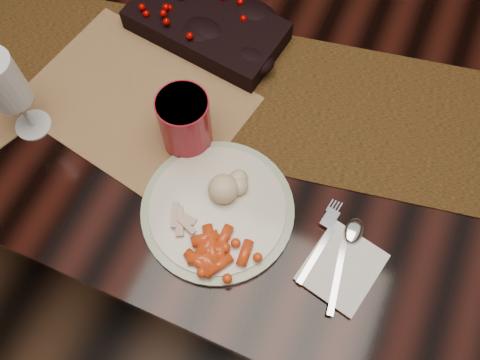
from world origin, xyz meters
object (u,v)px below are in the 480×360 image
at_px(dining_table, 284,171).
at_px(napkin, 342,267).
at_px(dinner_plate, 218,209).
at_px(baby_carrots, 226,249).
at_px(wine_glass, 13,97).
at_px(placemat_main, 136,102).
at_px(turkey_shreds, 180,223).
at_px(mashed_potatoes, 237,179).
at_px(centerpiece, 206,23).
at_px(red_cup, 185,122).

distance_m(dining_table, napkin, 0.53).
bearing_deg(napkin, dining_table, 134.61).
distance_m(dinner_plate, baby_carrots, 0.08).
relative_size(dinner_plate, wine_glass, 1.37).
xyz_separation_m(placemat_main, turkey_shreds, (0.19, -0.19, 0.02)).
height_order(dining_table, mashed_potatoes, mashed_potatoes).
bearing_deg(wine_glass, dinner_plate, -2.87).
bearing_deg(dining_table, centerpiece, 167.40).
xyz_separation_m(turkey_shreds, napkin, (0.28, 0.04, -0.02)).
height_order(baby_carrots, napkin, baby_carrots).
distance_m(placemat_main, napkin, 0.49).
bearing_deg(wine_glass, red_cup, 17.13).
bearing_deg(centerpiece, mashed_potatoes, -56.32).
bearing_deg(red_cup, centerpiece, 107.08).
height_order(dinner_plate, napkin, dinner_plate).
height_order(dining_table, turkey_shreds, turkey_shreds).
relative_size(dining_table, red_cup, 14.40).
distance_m(placemat_main, mashed_potatoes, 0.27).
bearing_deg(red_cup, mashed_potatoes, -23.83).
distance_m(turkey_shreds, red_cup, 0.18).
xyz_separation_m(centerpiece, placemat_main, (-0.06, -0.21, -0.03)).
height_order(napkin, wine_glass, wine_glass).
relative_size(turkey_shreds, wine_glass, 0.35).
bearing_deg(wine_glass, baby_carrots, -10.81).
height_order(centerpiece, red_cup, red_cup).
distance_m(centerpiece, turkey_shreds, 0.42).
bearing_deg(turkey_shreds, placemat_main, 135.00).
distance_m(dinner_plate, napkin, 0.23).
height_order(dining_table, baby_carrots, baby_carrots).
distance_m(placemat_main, dinner_plate, 0.28).
distance_m(dining_table, baby_carrots, 0.54).
height_order(placemat_main, napkin, napkin).
distance_m(red_cup, wine_glass, 0.30).
bearing_deg(centerpiece, dinner_plate, -62.30).
relative_size(baby_carrots, turkey_shreds, 1.58).
bearing_deg(dinner_plate, turkey_shreds, -130.38).
bearing_deg(napkin, baby_carrots, -151.03).
height_order(napkin, red_cup, red_cup).
bearing_deg(napkin, mashed_potatoes, 176.68).
bearing_deg(red_cup, baby_carrots, -47.96).
xyz_separation_m(turkey_shreds, wine_glass, (-0.35, 0.07, 0.07)).
distance_m(dining_table, mashed_potatoes, 0.49).
distance_m(mashed_potatoes, red_cup, 0.14).
xyz_separation_m(baby_carrots, red_cup, (-0.15, 0.17, 0.04)).
distance_m(turkey_shreds, napkin, 0.28).
bearing_deg(baby_carrots, dinner_plate, 125.32).
bearing_deg(red_cup, wine_glass, -162.87).
bearing_deg(napkin, wine_glass, -170.06).
relative_size(turkey_shreds, napkin, 0.53).
relative_size(placemat_main, baby_carrots, 3.77).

